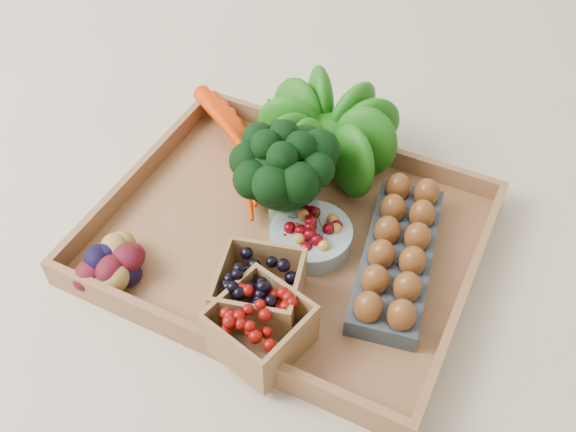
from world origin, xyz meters
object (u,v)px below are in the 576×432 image
at_px(cherry_bowl, 311,237).
at_px(egg_carton, 397,258).
at_px(tray, 288,239).
at_px(broccoli, 284,189).

height_order(cherry_bowl, egg_carton, same).
distance_m(tray, egg_carton, 0.17).
xyz_separation_m(tray, egg_carton, (0.17, 0.02, 0.02)).
bearing_deg(egg_carton, tray, 176.61).
height_order(tray, cherry_bowl, cherry_bowl).
bearing_deg(cherry_bowl, tray, -178.38).
bearing_deg(tray, cherry_bowl, 1.62).
bearing_deg(broccoli, egg_carton, -4.32).
height_order(broccoli, egg_carton, broccoli).
xyz_separation_m(broccoli, cherry_bowl, (0.06, -0.03, -0.04)).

